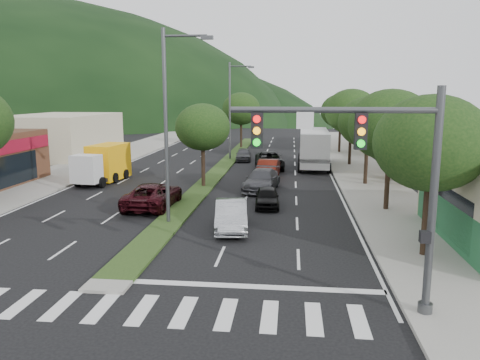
# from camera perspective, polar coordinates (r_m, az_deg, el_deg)

# --- Properties ---
(ground) EXTENTS (160.00, 160.00, 0.00)m
(ground) POSITION_cam_1_polar(r_m,az_deg,el_deg) (18.04, -15.37, -11.97)
(ground) COLOR black
(ground) RESTS_ON ground
(sidewalk_right) EXTENTS (5.00, 90.00, 0.15)m
(sidewalk_right) POSITION_cam_1_polar(r_m,az_deg,el_deg) (41.46, 14.65, 0.76)
(sidewalk_right) COLOR gray
(sidewalk_right) RESTS_ON ground
(sidewalk_left) EXTENTS (6.00, 90.00, 0.15)m
(sidewalk_left) POSITION_cam_1_polar(r_m,az_deg,el_deg) (45.37, -19.12, 1.33)
(sidewalk_left) COLOR gray
(sidewalk_left) RESTS_ON ground
(median) EXTENTS (1.60, 56.00, 0.12)m
(median) POSITION_cam_1_polar(r_m,az_deg,el_deg) (44.44, -2.08, 1.70)
(median) COLOR #203814
(median) RESTS_ON ground
(crosswalk) EXTENTS (19.00, 2.20, 0.01)m
(crosswalk) POSITION_cam_1_polar(r_m,az_deg,el_deg) (16.36, -18.02, -14.49)
(crosswalk) COLOR silver
(crosswalk) RESTS_ON ground
(traffic_signal) EXTENTS (6.12, 0.40, 7.00)m
(traffic_signal) POSITION_cam_1_polar(r_m,az_deg,el_deg) (14.32, 16.75, 1.51)
(traffic_signal) COLOR #47494C
(traffic_signal) RESTS_ON ground
(gas_canopy) EXTENTS (12.20, 8.20, 5.25)m
(gas_canopy) POSITION_cam_1_polar(r_m,az_deg,el_deg) (39.57, 24.99, 6.36)
(gas_canopy) COLOR silver
(gas_canopy) RESTS_ON ground
(bldg_left_far) EXTENTS (9.00, 14.00, 4.60)m
(bldg_left_far) POSITION_cam_1_polar(r_m,az_deg,el_deg) (55.79, -20.92, 5.11)
(bldg_left_far) COLOR #B3AC8E
(bldg_left_far) RESTS_ON ground
(bldg_right_far) EXTENTS (10.00, 16.00, 5.20)m
(bldg_right_far) POSITION_cam_1_polar(r_m,az_deg,el_deg) (61.02, 18.77, 5.91)
(bldg_right_far) COLOR #B3AC8E
(bldg_right_far) RESTS_ON ground
(tree_r_a) EXTENTS (4.60, 4.60, 6.63)m
(tree_r_a) POSITION_cam_1_polar(r_m,az_deg,el_deg) (20.34, 22.27, 4.17)
(tree_r_a) COLOR black
(tree_r_a) RESTS_ON sidewalk_right
(tree_r_b) EXTENTS (4.80, 4.80, 6.94)m
(tree_r_b) POSITION_cam_1_polar(r_m,az_deg,el_deg) (28.08, 17.87, 6.38)
(tree_r_b) COLOR black
(tree_r_b) RESTS_ON sidewalk_right
(tree_r_c) EXTENTS (4.40, 4.40, 6.48)m
(tree_r_c) POSITION_cam_1_polar(r_m,az_deg,el_deg) (35.95, 15.34, 6.81)
(tree_r_c) COLOR black
(tree_r_c) RESTS_ON sidewalk_right
(tree_r_d) EXTENTS (5.00, 5.00, 7.17)m
(tree_r_d) POSITION_cam_1_polar(r_m,az_deg,el_deg) (45.83, 13.43, 8.12)
(tree_r_d) COLOR black
(tree_r_d) RESTS_ON sidewalk_right
(tree_r_e) EXTENTS (4.60, 4.60, 6.71)m
(tree_r_e) POSITION_cam_1_polar(r_m,az_deg,el_deg) (55.77, 12.17, 8.22)
(tree_r_e) COLOR black
(tree_r_e) RESTS_ON sidewalk_right
(tree_med_near) EXTENTS (4.00, 4.00, 6.02)m
(tree_med_near) POSITION_cam_1_polar(r_m,az_deg,el_deg) (34.15, -4.57, 6.44)
(tree_med_near) COLOR black
(tree_med_near) RESTS_ON median
(tree_med_far) EXTENTS (4.80, 4.80, 6.94)m
(tree_med_far) POSITION_cam_1_polar(r_m,az_deg,el_deg) (59.83, 0.14, 8.69)
(tree_med_far) COLOR black
(tree_med_far) RESTS_ON median
(streetlight_near) EXTENTS (2.60, 0.25, 10.00)m
(streetlight_near) POSITION_cam_1_polar(r_m,az_deg,el_deg) (24.30, -8.59, 7.51)
(streetlight_near) COLOR #47494C
(streetlight_near) RESTS_ON ground
(streetlight_mid) EXTENTS (2.60, 0.25, 10.00)m
(streetlight_mid) POSITION_cam_1_polar(r_m,az_deg,el_deg) (48.87, -1.02, 8.99)
(streetlight_mid) COLOR #47494C
(streetlight_mid) RESTS_ON ground
(sedan_silver) EXTENTS (2.12, 4.64, 1.48)m
(sedan_silver) POSITION_cam_1_polar(r_m,az_deg,el_deg) (23.68, -1.08, -4.33)
(sedan_silver) COLOR #ADB0B5
(sedan_silver) RESTS_ON ground
(suv_maroon) EXTENTS (2.67, 5.55, 1.53)m
(suv_maroon) POSITION_cam_1_polar(r_m,az_deg,el_deg) (28.75, -10.55, -1.83)
(suv_maroon) COLOR black
(suv_maroon) RESTS_ON ground
(car_queue_a) EXTENTS (1.63, 3.62, 1.21)m
(car_queue_a) POSITION_cam_1_polar(r_m,az_deg,el_deg) (28.51, 3.31, -2.09)
(car_queue_a) COLOR black
(car_queue_a) RESTS_ON ground
(car_queue_b) EXTENTS (2.73, 5.34, 1.48)m
(car_queue_b) POSITION_cam_1_polar(r_m,az_deg,el_deg) (33.41, 2.67, -0.00)
(car_queue_b) COLOR #434348
(car_queue_b) RESTS_ON ground
(car_queue_c) EXTENTS (1.91, 4.62, 1.49)m
(car_queue_c) POSITION_cam_1_polar(r_m,az_deg,el_deg) (38.33, 3.42, 1.33)
(car_queue_c) COLOR #57180E
(car_queue_c) RESTS_ON ground
(car_queue_d) EXTENTS (3.07, 5.76, 1.54)m
(car_queue_d) POSITION_cam_1_polar(r_m,az_deg,el_deg) (43.27, 3.59, 2.40)
(car_queue_d) COLOR black
(car_queue_d) RESTS_ON ground
(car_queue_e) EXTENTS (1.80, 3.94, 1.31)m
(car_queue_e) POSITION_cam_1_polar(r_m,az_deg,el_deg) (48.44, 0.43, 3.13)
(car_queue_e) COLOR #414246
(car_queue_e) RESTS_ON ground
(box_truck) EXTENTS (2.84, 6.06, 2.89)m
(box_truck) POSITION_cam_1_polar(r_m,az_deg,el_deg) (38.02, -16.21, 1.81)
(box_truck) COLOR silver
(box_truck) RESTS_ON ground
(motorhome) EXTENTS (3.03, 9.11, 3.47)m
(motorhome) POSITION_cam_1_polar(r_m,az_deg,el_deg) (44.34, 8.99, 3.89)
(motorhome) COLOR silver
(motorhome) RESTS_ON ground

